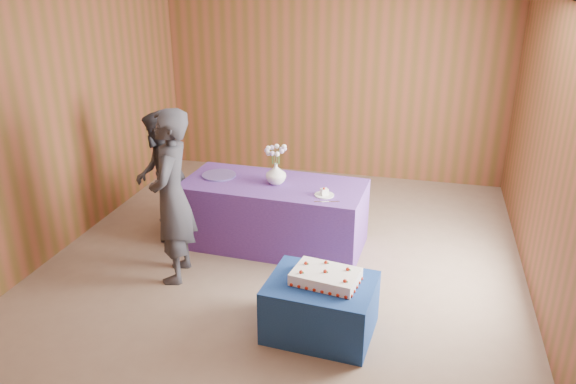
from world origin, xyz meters
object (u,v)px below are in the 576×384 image
(serving_table, at_px, (274,214))
(sheet_cake, at_px, (326,277))
(vase, at_px, (276,174))
(guest_left, at_px, (172,197))
(cake_table, at_px, (321,307))
(guest_right, at_px, (161,177))

(serving_table, bearing_deg, sheet_cake, -56.73)
(sheet_cake, bearing_deg, vase, 128.61)
(serving_table, height_order, guest_left, guest_left)
(cake_table, xyz_separation_m, sheet_cake, (0.03, 0.02, 0.30))
(cake_table, distance_m, vase, 1.81)
(cake_table, xyz_separation_m, serving_table, (-0.83, 1.50, 0.12))
(guest_left, relative_size, guest_right, 1.18)
(guest_left, distance_m, guest_right, 0.99)
(vase, bearing_deg, guest_left, -130.89)
(vase, xyz_separation_m, guest_right, (-1.33, -0.11, -0.12))
(cake_table, relative_size, serving_table, 0.45)
(sheet_cake, bearing_deg, serving_table, 129.41)
(sheet_cake, height_order, vase, vase)
(guest_right, bearing_deg, cake_table, 32.33)
(serving_table, distance_m, guest_right, 1.36)
(cake_table, height_order, serving_table, serving_table)
(serving_table, bearing_deg, cake_table, -58.00)
(serving_table, distance_m, sheet_cake, 1.73)
(guest_right, bearing_deg, serving_table, 70.08)
(sheet_cake, bearing_deg, guest_left, 170.36)
(cake_table, relative_size, guest_right, 0.60)
(sheet_cake, relative_size, vase, 2.68)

